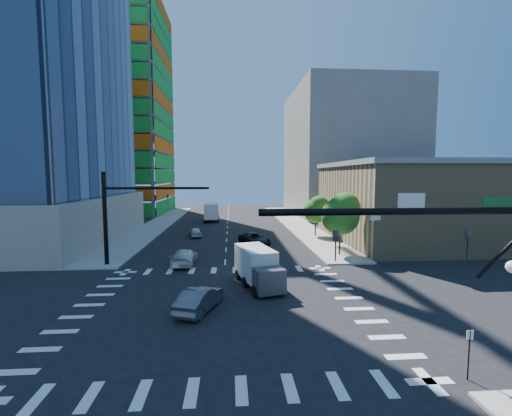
{
  "coord_description": "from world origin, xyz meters",
  "views": [
    {
      "loc": [
        0.63,
        -22.21,
        8.69
      ],
      "look_at": [
        2.85,
        8.0,
        5.88
      ],
      "focal_mm": 24.0,
      "sensor_mm": 36.0,
      "label": 1
    }
  ],
  "objects": [
    {
      "name": "car_sb_cross",
      "position": [
        -1.43,
        -0.5,
        0.76
      ],
      "size": [
        3.09,
        4.89,
        1.52
      ],
      "primitive_type": "imported",
      "rotation": [
        0.0,
        0.0,
        2.79
      ],
      "color": "#4F5054",
      "rests_on": "ground"
    },
    {
      "name": "car_nb_far",
      "position": [
        3.61,
        20.55,
        0.75
      ],
      "size": [
        4.45,
        5.98,
        1.51
      ],
      "primitive_type": "imported",
      "rotation": [
        0.0,
        0.0,
        0.41
      ],
      "color": "black",
      "rests_on": "ground"
    },
    {
      "name": "box_truck_far",
      "position": [
        -3.15,
        44.59,
        1.54
      ],
      "size": [
        3.04,
        6.71,
        3.47
      ],
      "rotation": [
        0.0,
        0.0,
        3.18
      ],
      "color": "black",
      "rests_on": "ground"
    },
    {
      "name": "signal_mast_nw",
      "position": [
        -10.0,
        11.5,
        5.49
      ],
      "size": [
        10.2,
        0.4,
        9.0
      ],
      "color": "black",
      "rests_on": "sidewalk_nw"
    },
    {
      "name": "sidewalk_ne",
      "position": [
        12.5,
        40.0,
        0.07
      ],
      "size": [
        5.0,
        60.0,
        0.15
      ],
      "primitive_type": "cube",
      "color": "gray",
      "rests_on": "ground"
    },
    {
      "name": "no_parking_sign",
      "position": [
        10.7,
        -9.0,
        1.38
      ],
      "size": [
        0.3,
        0.06,
        2.2
      ],
      "color": "black",
      "rests_on": "ground"
    },
    {
      "name": "construction_building",
      "position": [
        -27.41,
        61.93,
        24.61
      ],
      "size": [
        25.16,
        34.5,
        70.6
      ],
      "color": "slate",
      "rests_on": "ground"
    },
    {
      "name": "car_sb_mid",
      "position": [
        -4.55,
        26.99,
        0.68
      ],
      "size": [
        2.33,
        4.23,
        1.36
      ],
      "primitive_type": "imported",
      "rotation": [
        0.0,
        0.0,
        3.33
      ],
      "color": "silver",
      "rests_on": "ground"
    },
    {
      "name": "tree_north",
      "position": [
        12.93,
        25.9,
        3.99
      ],
      "size": [
        3.54,
        3.52,
        5.78
      ],
      "color": "#382316",
      "rests_on": "sidewalk_ne"
    },
    {
      "name": "ground",
      "position": [
        0.0,
        0.0,
        0.0
      ],
      "size": [
        160.0,
        160.0,
        0.0
      ],
      "primitive_type": "plane",
      "color": "black",
      "rests_on": "ground"
    },
    {
      "name": "road_markings",
      "position": [
        0.0,
        0.0,
        0.01
      ],
      "size": [
        20.0,
        20.0,
        0.01
      ],
      "primitive_type": "cube",
      "color": "silver",
      "rests_on": "ground"
    },
    {
      "name": "bg_building_ne",
      "position": [
        27.0,
        55.0,
        14.0
      ],
      "size": [
        24.0,
        30.0,
        28.0
      ],
      "primitive_type": "cube",
      "color": "slate",
      "rests_on": "ground"
    },
    {
      "name": "car_sb_near",
      "position": [
        -4.0,
        11.41,
        0.76
      ],
      "size": [
        2.31,
        5.28,
        1.51
      ],
      "primitive_type": "imported",
      "rotation": [
        0.0,
        0.0,
        3.1
      ],
      "color": "silver",
      "rests_on": "ground"
    },
    {
      "name": "sidewalk_nw",
      "position": [
        -12.5,
        40.0,
        0.07
      ],
      "size": [
        5.0,
        60.0,
        0.15
      ],
      "primitive_type": "cube",
      "color": "gray",
      "rests_on": "ground"
    },
    {
      "name": "tree_south",
      "position": [
        12.63,
        13.9,
        4.69
      ],
      "size": [
        4.16,
        4.16,
        6.82
      ],
      "color": "#382316",
      "rests_on": "sidewalk_ne"
    },
    {
      "name": "commercial_building",
      "position": [
        25.0,
        22.0,
        5.31
      ],
      "size": [
        20.5,
        22.5,
        10.6
      ],
      "color": "#947F56",
      "rests_on": "ground"
    },
    {
      "name": "box_truck_near",
      "position": [
        2.8,
        3.96,
        1.31
      ],
      "size": [
        3.77,
        6.08,
        2.97
      ],
      "rotation": [
        0.0,
        0.0,
        0.26
      ],
      "color": "black",
      "rests_on": "ground"
    }
  ]
}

